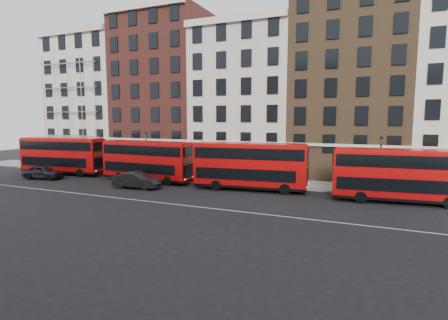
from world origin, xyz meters
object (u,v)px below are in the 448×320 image
at_px(bus_b, 147,160).
at_px(car_front, 137,180).
at_px(bus_c, 250,165).
at_px(bus_a, 62,155).
at_px(car_rear, 43,172).
at_px(bus_d, 399,174).

xyz_separation_m(bus_b, car_front, (1.23, -3.60, -1.61)).
distance_m(bus_c, car_front, 11.62).
height_order(bus_a, bus_c, bus_c).
height_order(bus_b, car_rear, bus_b).
bearing_deg(car_rear, bus_a, 2.38).
distance_m(bus_c, bus_d, 13.23).
relative_size(bus_b, bus_d, 0.99).
bearing_deg(car_front, bus_b, 14.63).
xyz_separation_m(bus_c, bus_d, (13.23, 0.00, -0.08)).
xyz_separation_m(bus_a, car_front, (14.12, -3.59, -1.67)).
distance_m(bus_a, bus_c, 25.04).
relative_size(bus_c, car_front, 2.27).
distance_m(bus_c, car_rear, 24.68).
xyz_separation_m(bus_b, bus_c, (12.15, -0.01, 0.08)).
distance_m(bus_d, car_front, 24.47).
height_order(car_rear, car_front, car_front).
relative_size(bus_a, car_rear, 2.34).
bearing_deg(bus_c, bus_b, 173.59).
bearing_deg(bus_c, car_front, -168.18).
bearing_deg(car_rear, bus_b, -82.66).
relative_size(bus_c, car_rear, 2.35).
height_order(bus_a, bus_b, bus_a).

